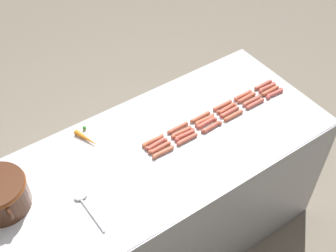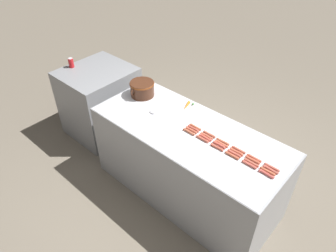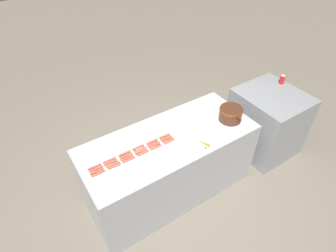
{
  "view_description": "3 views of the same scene",
  "coord_description": "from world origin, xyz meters",
  "px_view_note": "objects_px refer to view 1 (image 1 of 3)",
  "views": [
    {
      "loc": [
        -1.32,
        0.82,
        2.74
      ],
      "look_at": [
        0.1,
        -0.16,
        0.94
      ],
      "focal_mm": 46.93,
      "sensor_mm": 36.0,
      "label": 1
    },
    {
      "loc": [
        -1.91,
        -1.45,
        2.85
      ],
      "look_at": [
        -0.12,
        0.17,
        0.94
      ],
      "focal_mm": 33.11,
      "sensor_mm": 36.0,
      "label": 2
    },
    {
      "loc": [
        1.9,
        -1.26,
        3.04
      ],
      "look_at": [
        -0.06,
        0.03,
        1.03
      ],
      "focal_mm": 29.73,
      "sensor_mm": 36.0,
      "label": 3
    }
  ],
  "objects_px": {
    "hot_dog_1": "(255,104)",
    "hot_dog_10": "(185,135)",
    "hot_dog_11": "(160,148)",
    "hot_dog_14": "(227,109)",
    "hot_dog_2": "(233,116)",
    "hot_dog_21": "(200,117)",
    "hot_dog_22": "(178,128)",
    "hot_dog_3": "(212,127)",
    "hot_dog_8": "(229,112)",
    "hot_dog_15": "(205,120)",
    "hot_dog_7": "(252,101)",
    "hot_dog_12": "(267,87)",
    "hot_dog_23": "(153,141)",
    "hot_dog_4": "(187,139)",
    "hot_dog_19": "(243,95)",
    "hot_dog_6": "(270,91)",
    "hot_dog_0": "(275,93)",
    "hot_dog_5": "(163,152)",
    "hot_dog_17": "(156,144)",
    "hot_dog_13": "(246,98)",
    "serving_spoon": "(85,203)",
    "hot_dog_16": "(181,132)",
    "carrot": "(87,138)",
    "hot_dog_9": "(207,123)",
    "hot_dog_20": "(223,105)",
    "hot_dog_18": "(263,85)"
  },
  "relations": [
    {
      "from": "hot_dog_6",
      "to": "hot_dog_8",
      "type": "height_order",
      "value": "same"
    },
    {
      "from": "hot_dog_6",
      "to": "serving_spoon",
      "type": "height_order",
      "value": "hot_dog_6"
    },
    {
      "from": "hot_dog_10",
      "to": "carrot",
      "type": "bearing_deg",
      "value": 57.94
    },
    {
      "from": "hot_dog_3",
      "to": "hot_dog_7",
      "type": "distance_m",
      "value": 0.34
    },
    {
      "from": "hot_dog_8",
      "to": "hot_dog_10",
      "type": "distance_m",
      "value": 0.33
    },
    {
      "from": "hot_dog_0",
      "to": "hot_dog_14",
      "type": "bearing_deg",
      "value": 78.78
    },
    {
      "from": "hot_dog_11",
      "to": "hot_dog_14",
      "type": "distance_m",
      "value": 0.5
    },
    {
      "from": "hot_dog_4",
      "to": "hot_dog_7",
      "type": "bearing_deg",
      "value": -86.61
    },
    {
      "from": "hot_dog_1",
      "to": "hot_dog_10",
      "type": "xyz_separation_m",
      "value": [
        0.04,
        0.5,
        0.0
      ]
    },
    {
      "from": "hot_dog_1",
      "to": "hot_dog_5",
      "type": "distance_m",
      "value": 0.67
    },
    {
      "from": "hot_dog_12",
      "to": "hot_dog_21",
      "type": "bearing_deg",
      "value": 86.49
    },
    {
      "from": "hot_dog_12",
      "to": "carrot",
      "type": "distance_m",
      "value": 1.15
    },
    {
      "from": "hot_dog_13",
      "to": "hot_dog_7",
      "type": "bearing_deg",
      "value": -168.14
    },
    {
      "from": "hot_dog_7",
      "to": "hot_dog_6",
      "type": "bearing_deg",
      "value": -89.22
    },
    {
      "from": "hot_dog_3",
      "to": "hot_dog_22",
      "type": "relative_size",
      "value": 1.0
    },
    {
      "from": "hot_dog_2",
      "to": "hot_dog_4",
      "type": "bearing_deg",
      "value": 89.23
    },
    {
      "from": "hot_dog_15",
      "to": "hot_dog_7",
      "type": "bearing_deg",
      "value": -95.76
    },
    {
      "from": "hot_dog_2",
      "to": "hot_dog_15",
      "type": "height_order",
      "value": "same"
    },
    {
      "from": "hot_dog_13",
      "to": "serving_spoon",
      "type": "bearing_deg",
      "value": 95.69
    },
    {
      "from": "hot_dog_3",
      "to": "hot_dog_4",
      "type": "xyz_separation_m",
      "value": [
        0.0,
        0.17,
        0.0
      ]
    },
    {
      "from": "hot_dog_2",
      "to": "hot_dog_19",
      "type": "xyz_separation_m",
      "value": [
        0.1,
        -0.16,
        0.0
      ]
    },
    {
      "from": "hot_dog_22",
      "to": "hot_dog_3",
      "type": "bearing_deg",
      "value": -122.66
    },
    {
      "from": "hot_dog_2",
      "to": "hot_dog_21",
      "type": "height_order",
      "value": "same"
    },
    {
      "from": "hot_dog_6",
      "to": "hot_dog_21",
      "type": "bearing_deg",
      "value": 82.55
    },
    {
      "from": "hot_dog_10",
      "to": "hot_dog_13",
      "type": "relative_size",
      "value": 1.0
    },
    {
      "from": "hot_dog_5",
      "to": "hot_dog_17",
      "type": "bearing_deg",
      "value": -0.8
    },
    {
      "from": "hot_dog_6",
      "to": "hot_dog_14",
      "type": "xyz_separation_m",
      "value": [
        0.03,
        0.32,
        0.0
      ]
    },
    {
      "from": "hot_dog_4",
      "to": "hot_dog_7",
      "type": "height_order",
      "value": "same"
    },
    {
      "from": "hot_dog_8",
      "to": "hot_dog_7",
      "type": "bearing_deg",
      "value": -90.57
    },
    {
      "from": "hot_dog_8",
      "to": "hot_dog_14",
      "type": "xyz_separation_m",
      "value": [
        0.03,
        -0.0,
        0.0
      ]
    },
    {
      "from": "hot_dog_4",
      "to": "hot_dog_5",
      "type": "distance_m",
      "value": 0.16
    },
    {
      "from": "hot_dog_0",
      "to": "hot_dog_7",
      "type": "xyz_separation_m",
      "value": [
        0.03,
        0.16,
        0.0
      ]
    },
    {
      "from": "hot_dog_7",
      "to": "hot_dog_18",
      "type": "distance_m",
      "value": 0.17
    },
    {
      "from": "hot_dog_14",
      "to": "hot_dog_23",
      "type": "bearing_deg",
      "value": 85.96
    },
    {
      "from": "hot_dog_16",
      "to": "carrot",
      "type": "distance_m",
      "value": 0.53
    },
    {
      "from": "hot_dog_4",
      "to": "hot_dog_9",
      "type": "height_order",
      "value": "same"
    },
    {
      "from": "hot_dog_3",
      "to": "hot_dog_14",
      "type": "height_order",
      "value": "same"
    },
    {
      "from": "hot_dog_15",
      "to": "hot_dog_22",
      "type": "height_order",
      "value": "same"
    },
    {
      "from": "hot_dog_1",
      "to": "hot_dog_6",
      "type": "relative_size",
      "value": 1.0
    },
    {
      "from": "hot_dog_12",
      "to": "hot_dog_23",
      "type": "height_order",
      "value": "same"
    },
    {
      "from": "hot_dog_2",
      "to": "hot_dog_12",
      "type": "xyz_separation_m",
      "value": [
        0.07,
        -0.34,
        0.0
      ]
    },
    {
      "from": "hot_dog_14",
      "to": "hot_dog_8",
      "type": "bearing_deg",
      "value": 172.2
    },
    {
      "from": "hot_dog_2",
      "to": "hot_dog_0",
      "type": "bearing_deg",
      "value": -89.48
    },
    {
      "from": "hot_dog_4",
      "to": "hot_dog_10",
      "type": "distance_m",
      "value": 0.03
    },
    {
      "from": "hot_dog_4",
      "to": "hot_dog_6",
      "type": "distance_m",
      "value": 0.66
    },
    {
      "from": "hot_dog_15",
      "to": "carrot",
      "type": "xyz_separation_m",
      "value": [
        0.26,
        0.63,
        0.0
      ]
    },
    {
      "from": "serving_spoon",
      "to": "hot_dog_23",
      "type": "bearing_deg",
      "value": -73.59
    },
    {
      "from": "hot_dog_19",
      "to": "hot_dog_20",
      "type": "relative_size",
      "value": 1.0
    },
    {
      "from": "hot_dog_4",
      "to": "hot_dog_12",
      "type": "bearing_deg",
      "value": -84.37
    },
    {
      "from": "hot_dog_0",
      "to": "hot_dog_16",
      "type": "xyz_separation_m",
      "value": [
        0.06,
        0.66,
        0.0
      ]
    }
  ]
}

